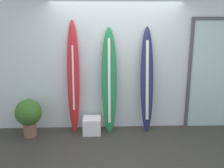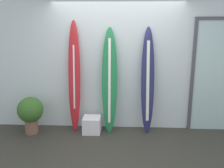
{
  "view_description": "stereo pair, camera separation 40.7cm",
  "coord_description": "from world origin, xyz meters",
  "px_view_note": "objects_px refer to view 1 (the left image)",
  "views": [
    {
      "loc": [
        -0.28,
        -3.64,
        2.12
      ],
      "look_at": [
        -0.09,
        0.95,
        0.98
      ],
      "focal_mm": 39.9,
      "sensor_mm": 36.0,
      "label": 1
    },
    {
      "loc": [
        0.13,
        -3.63,
        2.12
      ],
      "look_at": [
        -0.09,
        0.95,
        0.98
      ],
      "focal_mm": 39.9,
      "sensor_mm": 36.0,
      "label": 2
    }
  ],
  "objects_px": {
    "glass_door": "(217,72)",
    "surfboard_crimson": "(73,79)",
    "surfboard_navy": "(147,80)",
    "surfboard_emerald": "(109,82)",
    "display_block_left": "(92,125)",
    "potted_plant": "(29,114)"
  },
  "relations": [
    {
      "from": "surfboard_emerald",
      "to": "potted_plant",
      "type": "xyz_separation_m",
      "value": [
        -1.52,
        -0.2,
        -0.56
      ]
    },
    {
      "from": "glass_door",
      "to": "potted_plant",
      "type": "bearing_deg",
      "value": -174.4
    },
    {
      "from": "surfboard_navy",
      "to": "glass_door",
      "type": "distance_m",
      "value": 1.46
    },
    {
      "from": "surfboard_crimson",
      "to": "display_block_left",
      "type": "height_order",
      "value": "surfboard_crimson"
    },
    {
      "from": "surfboard_emerald",
      "to": "display_block_left",
      "type": "height_order",
      "value": "surfboard_emerald"
    },
    {
      "from": "display_block_left",
      "to": "glass_door",
      "type": "relative_size",
      "value": 0.15
    },
    {
      "from": "glass_door",
      "to": "surfboard_crimson",
      "type": "bearing_deg",
      "value": -177.27
    },
    {
      "from": "surfboard_crimson",
      "to": "display_block_left",
      "type": "distance_m",
      "value": 0.99
    },
    {
      "from": "surfboard_emerald",
      "to": "surfboard_navy",
      "type": "distance_m",
      "value": 0.73
    },
    {
      "from": "surfboard_emerald",
      "to": "display_block_left",
      "type": "bearing_deg",
      "value": -162.09
    },
    {
      "from": "surfboard_crimson",
      "to": "glass_door",
      "type": "distance_m",
      "value": 2.87
    },
    {
      "from": "surfboard_navy",
      "to": "glass_door",
      "type": "height_order",
      "value": "glass_door"
    },
    {
      "from": "surfboard_emerald",
      "to": "glass_door",
      "type": "xyz_separation_m",
      "value": [
        2.18,
        0.16,
        0.14
      ]
    },
    {
      "from": "surfboard_crimson",
      "to": "surfboard_emerald",
      "type": "xyz_separation_m",
      "value": [
        0.69,
        -0.02,
        -0.07
      ]
    },
    {
      "from": "surfboard_crimson",
      "to": "potted_plant",
      "type": "xyz_separation_m",
      "value": [
        -0.84,
        -0.23,
        -0.63
      ]
    },
    {
      "from": "surfboard_navy",
      "to": "potted_plant",
      "type": "xyz_separation_m",
      "value": [
        -2.26,
        -0.21,
        -0.58
      ]
    },
    {
      "from": "surfboard_crimson",
      "to": "surfboard_emerald",
      "type": "height_order",
      "value": "surfboard_crimson"
    },
    {
      "from": "display_block_left",
      "to": "glass_door",
      "type": "xyz_separation_m",
      "value": [
        2.53,
        0.27,
        0.99
      ]
    },
    {
      "from": "potted_plant",
      "to": "surfboard_emerald",
      "type": "bearing_deg",
      "value": 7.64
    },
    {
      "from": "surfboard_navy",
      "to": "display_block_left",
      "type": "relative_size",
      "value": 5.96
    },
    {
      "from": "surfboard_crimson",
      "to": "glass_door",
      "type": "bearing_deg",
      "value": 2.73
    },
    {
      "from": "glass_door",
      "to": "potted_plant",
      "type": "xyz_separation_m",
      "value": [
        -3.71,
        -0.36,
        -0.7
      ]
    }
  ]
}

